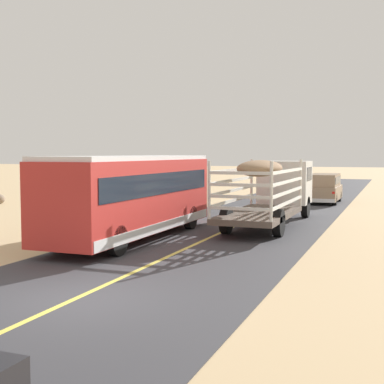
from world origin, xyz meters
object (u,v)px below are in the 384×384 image
boulder_near_shoulder (154,198)px  car_far (324,187)px  bus (133,194)px  livestock_truck (276,185)px

boulder_near_shoulder → car_far: bearing=19.7°
bus → car_far: size_ratio=2.16×
car_far → boulder_near_shoulder: 11.38m
car_far → boulder_near_shoulder: bearing=-160.3°
car_far → boulder_near_shoulder: car_far is taller
boulder_near_shoulder → bus: bearing=-67.8°
bus → boulder_near_shoulder: 15.03m
livestock_truck → car_far: bearing=84.8°
bus → car_far: 18.39m
bus → boulder_near_shoulder: bus is taller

